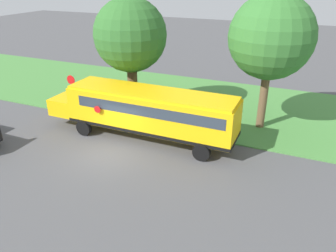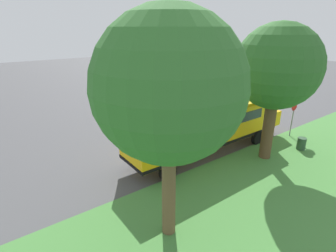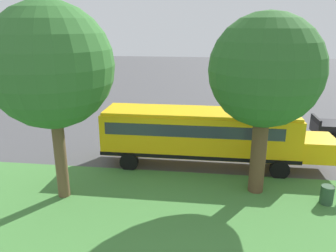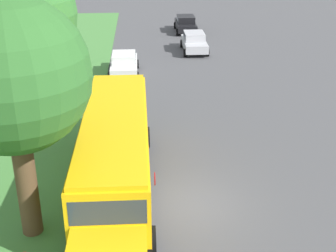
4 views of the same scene
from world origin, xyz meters
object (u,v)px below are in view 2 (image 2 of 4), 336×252
object	(u,v)px
oak_tree_beside_bus	(277,69)
trash_bin	(301,144)
oak_tree_roadside_mid	(172,90)
school_bus	(206,125)
stop_sign	(293,115)
pickup_truck	(242,97)

from	to	relation	value
oak_tree_beside_bus	trash_bin	distance (m)	6.08
oak_tree_roadside_mid	school_bus	bearing A→B (deg)	-53.91
oak_tree_roadside_mid	stop_sign	bearing A→B (deg)	-78.77
school_bus	oak_tree_roadside_mid	world-z (taller)	oak_tree_roadside_mid
pickup_truck	stop_sign	size ratio (longest dim) A/B	1.97
stop_sign	oak_tree_roadside_mid	bearing A→B (deg)	101.23
oak_tree_beside_bus	trash_bin	world-z (taller)	oak_tree_beside_bus
oak_tree_beside_bus	school_bus	bearing A→B (deg)	39.62
school_bus	stop_sign	bearing A→B (deg)	-104.70
school_bus	stop_sign	xyz separation A→B (m)	(-1.87, -7.13, -0.19)
oak_tree_beside_bus	pickup_truck	bearing A→B (deg)	-43.99
pickup_truck	oak_tree_roadside_mid	bearing A→B (deg)	120.89
oak_tree_roadside_mid	trash_bin	distance (m)	12.91
trash_bin	school_bus	bearing A→B (deg)	56.54
trash_bin	oak_tree_roadside_mid	bearing A→B (deg)	94.40
oak_tree_beside_bus	oak_tree_roadside_mid	xyz separation A→B (m)	(-1.62, 8.59, 0.26)
oak_tree_roadside_mid	trash_bin	bearing A→B (deg)	-85.60
pickup_truck	trash_bin	world-z (taller)	pickup_truck
stop_sign	trash_bin	bearing A→B (deg)	136.55
pickup_truck	trash_bin	bearing A→B (deg)	151.29
oak_tree_roadside_mid	trash_bin	size ratio (longest dim) A/B	9.54
school_bus	trash_bin	bearing A→B (deg)	-123.46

